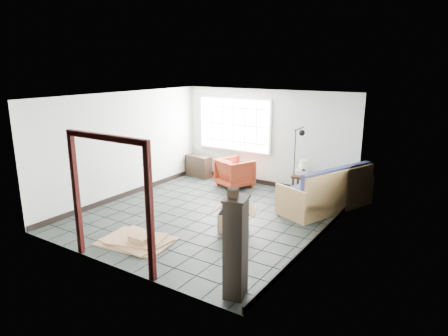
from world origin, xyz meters
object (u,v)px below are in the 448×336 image
Objects in this scene: futon_sofa at (328,194)px; armchair at (235,171)px; tall_shelf at (236,247)px; side_table at (303,179)px.

futon_sofa is 2.93× the size of armchair.
armchair is 0.57× the size of tall_shelf.
armchair reaches higher than side_table.
armchair is 1.87m from side_table.
side_table is at bearing 86.01° from tall_shelf.
tall_shelf is (0.06, -4.15, 0.38)m from futon_sofa.
armchair is at bearing 106.66° from tall_shelf.
tall_shelf reaches higher than side_table.
tall_shelf is at bearing 144.15° from armchair.
tall_shelf reaches higher than futon_sofa.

